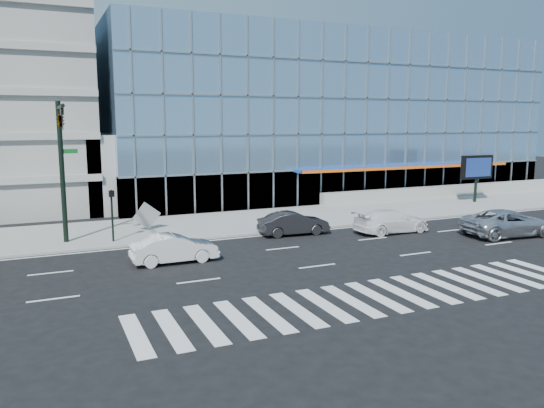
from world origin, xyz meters
The scene contains 13 objects.
ground centered at (0.00, 0.00, 0.00)m, with size 160.00×160.00×0.00m, color black.
sidewalk centered at (0.00, 8.00, 0.07)m, with size 120.00×8.00×0.15m, color gray.
theatre_building centered at (14.00, 26.00, 7.50)m, with size 42.00×26.00×15.00m, color #7098BA.
ramp_block centered at (-6.00, 18.00, 3.00)m, with size 6.00×8.00×6.00m, color gray.
retaining_wall centered at (24.00, 11.60, 0.65)m, with size 30.00×0.80×1.00m, color gray.
traffic_signal centered at (-11.00, 4.57, 6.16)m, with size 1.14×5.74×8.00m.
ped_signal_post centered at (-8.50, 4.94, 2.14)m, with size 0.30×0.33×3.00m.
marquee_sign centered at (22.00, 7.99, 3.07)m, with size 3.20×0.43×4.00m.
silver_suv centered at (14.15, -2.68, 0.82)m, with size 2.71×5.88×1.63m, color silver.
white_suv centered at (8.15, 1.09, 0.73)m, with size 2.05×5.05×1.47m, color white.
white_sedan centered at (-6.22, -0.45, 0.72)m, with size 1.51×4.34×1.43m, color silver.
dark_sedan centered at (2.15, 3.00, 0.72)m, with size 1.53×4.39×1.45m, color black.
tilted_panel centered at (-6.08, 7.49, 1.06)m, with size 1.30×0.06×1.30m, color #959595.
Camera 1 is at (-12.23, -26.13, 7.05)m, focal length 35.00 mm.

